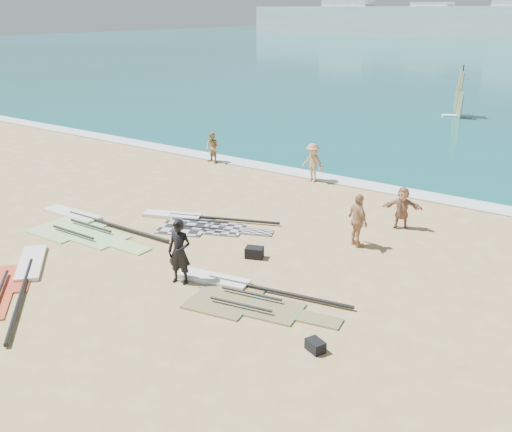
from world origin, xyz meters
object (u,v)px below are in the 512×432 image
Objects in this scene: beachgoer_right at (402,208)px; person_wetsuit at (179,252)px; rig_green at (84,225)px; gear_bag_far at (315,346)px; rig_orange at (238,293)px; beachgoer_mid at (312,163)px; beachgoer_back at (358,220)px; gear_bag_near at (254,253)px; beachgoer_left at (212,148)px; rig_grey at (194,222)px; rig_red at (8,282)px.

person_wetsuit is at bearing -135.77° from beachgoer_right.
gear_bag_far is (10.86, -2.14, 0.08)m from rig_green.
beachgoer_mid is at bearing 99.22° from rig_orange.
person_wetsuit is 1.08× the size of beachgoer_mid.
beachgoer_mid is at bearing -14.36° from beachgoer_back.
beachgoer_mid is (-2.03, 11.09, -0.07)m from person_wetsuit.
beachgoer_right is (2.80, 5.19, 0.59)m from gear_bag_near.
beachgoer_left is at bearing 121.66° from rig_orange.
rig_orange is at bearing 159.38° from gear_bag_far.
beachgoer_left is 0.89× the size of beachgoer_mid.
rig_orange is 7.71m from beachgoer_right.
person_wetsuit is at bearing -75.30° from rig_grey.
gear_bag_near reaches higher than rig_orange.
beachgoer_back reaches higher than beachgoer_left.
gear_bag_far reaches higher than rig_green.
beachgoer_mid is 6.44m from beachgoer_right.
rig_green is 11.07m from gear_bag_far.
rig_red is at bearing 84.48° from beachgoer_back.
rig_green is at bearing -68.91° from beachgoer_left.
rig_red reaches higher than rig_grey.
rig_grey is 3.81m from gear_bag_near.
beachgoer_left is at bearing 103.21° from rig_grey.
rig_orange is 14.48m from beachgoer_left.
rig_grey is 6.08m from beachgoer_back.
beachgoer_right is (9.47, 6.52, 0.71)m from rig_green.
beachgoer_left reaches higher than beachgoer_right.
gear_bag_near is (-1.07, 2.29, 0.13)m from rig_orange.
beachgoer_left is (-5.03, 7.20, 0.73)m from rig_grey.
gear_bag_far reaches higher than rig_red.
rig_green is at bearing -167.03° from beachgoer_right.
beachgoer_back is at bearing 107.48° from gear_bag_far.
rig_red is 2.67× the size of person_wetsuit.
beachgoer_left is at bearing 111.09° from person_wetsuit.
beachgoer_mid reaches higher than rig_green.
rig_red is 9.18m from gear_bag_far.
rig_green is 14.00× the size of gear_bag_far.
gear_bag_far is 8.79m from beachgoer_right.
beachgoer_left is (-8.62, 8.45, 0.61)m from gear_bag_near.
gear_bag_far is 13.81m from beachgoer_mid.
person_wetsuit is at bearing -179.27° from rig_orange.
rig_red is at bearing -160.87° from rig_orange.
beachgoer_right reaches higher than gear_bag_near.
gear_bag_far is 0.25× the size of beachgoer_mid.
rig_red is at bearing -121.22° from rig_grey.
person_wetsuit reaches higher than beachgoer_right.
gear_bag_far is 5.05m from person_wetsuit.
rig_grey is 6.92m from rig_red.
gear_bag_far reaches higher than rig_grey.
rig_grey is 4.01m from rig_green.
rig_red is 10.89m from beachgoer_back.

